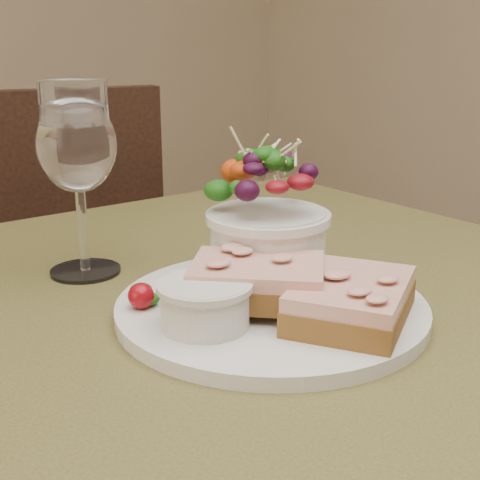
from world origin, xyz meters
TOP-DOWN VIEW (x-y plane):
  - cafe_table at (0.00, 0.00)m, footprint 0.80×0.80m
  - chair_far at (0.06, 0.75)m, footprint 0.49×0.49m
  - dinner_plate at (0.01, -0.03)m, footprint 0.27×0.27m
  - sandwich_front at (0.04, -0.10)m, footprint 0.14×0.13m
  - sandwich_back at (-0.01, -0.03)m, footprint 0.13×0.13m
  - ramekin at (-0.06, -0.04)m, footprint 0.07×0.07m
  - salad_bowl at (0.05, 0.02)m, footprint 0.11×0.11m
  - garnish at (-0.08, 0.03)m, footprint 0.05×0.04m
  - wine_glass at (-0.07, 0.16)m, footprint 0.08×0.08m

SIDE VIEW (x-z plane):
  - chair_far at x=0.06m, z-range -0.16..0.74m
  - cafe_table at x=0.00m, z-range 0.27..1.02m
  - dinner_plate at x=0.01m, z-range 0.75..0.76m
  - garnish at x=-0.08m, z-range 0.76..0.78m
  - sandwich_front at x=0.04m, z-range 0.76..0.79m
  - ramekin at x=-0.06m, z-range 0.76..0.80m
  - sandwich_back at x=-0.01m, z-range 0.77..0.80m
  - salad_bowl at x=0.05m, z-range 0.76..0.88m
  - wine_glass at x=-0.07m, z-range 0.79..0.96m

